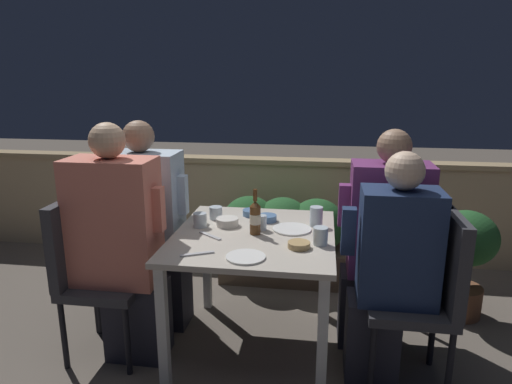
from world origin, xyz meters
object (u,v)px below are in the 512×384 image
(person_blue_shirt, at_px, (149,226))
(person_purple_stripe, at_px, (381,241))
(person_navy_jumper, at_px, (390,270))
(beer_bottle, at_px, (255,217))
(potted_plant, at_px, (464,252))
(person_coral_top, at_px, (121,245))
(chair_left_far, at_px, (120,241))
(chair_left_near, at_px, (89,263))
(chair_right_far, at_px, (416,260))
(chair_right_near, at_px, (430,285))

(person_blue_shirt, distance_m, person_purple_stripe, 1.41)
(person_navy_jumper, height_order, beer_bottle, person_navy_jumper)
(person_blue_shirt, xyz_separation_m, beer_bottle, (0.70, -0.21, 0.16))
(person_purple_stripe, height_order, potted_plant, person_purple_stripe)
(person_coral_top, height_order, chair_left_far, person_coral_top)
(person_navy_jumper, bearing_deg, chair_left_near, -179.97)
(person_navy_jumper, distance_m, potted_plant, 0.97)
(person_coral_top, xyz_separation_m, beer_bottle, (0.73, 0.15, 0.15))
(chair_right_far, bearing_deg, chair_right_near, -88.55)
(chair_right_far, relative_size, beer_bottle, 3.60)
(chair_right_near, relative_size, beer_bottle, 3.60)
(chair_left_far, height_order, beer_bottle, beer_bottle)
(chair_left_far, bearing_deg, chair_right_far, -1.04)
(chair_left_near, distance_m, person_blue_shirt, 0.44)
(chair_right_near, xyz_separation_m, chair_right_far, (-0.01, 0.33, 0.00))
(person_purple_stripe, xyz_separation_m, potted_plant, (0.59, 0.42, -0.20))
(chair_right_near, bearing_deg, person_coral_top, -179.97)
(chair_right_near, distance_m, chair_right_far, 0.33)
(chair_left_far, bearing_deg, chair_left_near, -93.17)
(beer_bottle, bearing_deg, potted_plant, 24.74)
(person_blue_shirt, xyz_separation_m, chair_right_near, (1.62, -0.36, -0.11))
(person_coral_top, xyz_separation_m, chair_right_far, (1.63, 0.33, -0.12))
(chair_left_near, bearing_deg, chair_right_near, 0.03)
(person_navy_jumper, bearing_deg, chair_right_far, 59.24)
(chair_right_far, bearing_deg, beer_bottle, -169.06)
(beer_bottle, height_order, potted_plant, beer_bottle)
(chair_left_near, relative_size, chair_left_far, 1.00)
(person_coral_top, xyz_separation_m, person_purple_stripe, (1.43, 0.33, -0.02))
(person_coral_top, bearing_deg, chair_left_far, 116.41)
(chair_left_far, xyz_separation_m, chair_right_far, (1.81, -0.03, 0.00))
(person_blue_shirt, distance_m, chair_right_far, 1.62)
(person_coral_top, relative_size, person_blue_shirt, 1.02)
(chair_left_far, distance_m, person_purple_stripe, 1.62)
(chair_left_near, height_order, beer_bottle, beer_bottle)
(person_coral_top, height_order, person_purple_stripe, person_coral_top)
(chair_left_near, relative_size, person_coral_top, 0.69)
(chair_left_far, relative_size, chair_right_near, 1.00)
(person_purple_stripe, bearing_deg, person_navy_jumper, -88.95)
(person_purple_stripe, relative_size, potted_plant, 1.78)
(chair_left_near, height_order, person_coral_top, person_coral_top)
(chair_right_near, xyz_separation_m, potted_plant, (0.38, 0.75, -0.10))
(person_purple_stripe, bearing_deg, beer_bottle, -166.08)
(person_coral_top, distance_m, person_blue_shirt, 0.36)
(chair_right_near, bearing_deg, person_navy_jumper, 180.00)
(chair_right_near, relative_size, chair_right_far, 1.00)
(chair_left_far, xyz_separation_m, potted_plant, (2.21, 0.39, -0.10))
(chair_right_near, height_order, person_purple_stripe, person_purple_stripe)
(beer_bottle, bearing_deg, person_coral_top, -168.18)
(person_navy_jumper, height_order, chair_right_far, person_navy_jumper)
(chair_right_far, distance_m, potted_plant, 0.59)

